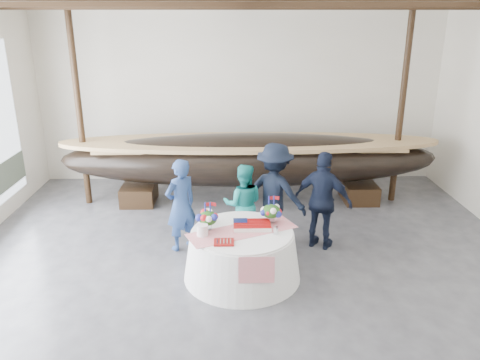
{
  "coord_description": "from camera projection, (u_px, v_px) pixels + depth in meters",
  "views": [
    {
      "loc": [
        -0.28,
        -5.75,
        4.01
      ],
      "look_at": [
        -0.08,
        2.39,
        1.18
      ],
      "focal_mm": 35.0,
      "sensor_mm": 36.0,
      "label": 1
    }
  ],
  "objects": [
    {
      "name": "floor",
      "position": [
        250.0,
        311.0,
        6.75
      ],
      "size": [
        10.0,
        12.0,
        0.01
      ],
      "primitive_type": "cube",
      "color": "#3D3D42",
      "rests_on": "ground"
    },
    {
      "name": "wall_back",
      "position": [
        240.0,
        92.0,
        11.68
      ],
      "size": [
        10.0,
        0.02,
        4.5
      ],
      "primitive_type": "cube",
      "color": "silver",
      "rests_on": "ground"
    },
    {
      "name": "pavilion_structure",
      "position": [
        249.0,
        19.0,
        6.15
      ],
      "size": [
        9.8,
        11.76,
        4.5
      ],
      "color": "black",
      "rests_on": "ground"
    },
    {
      "name": "longboat_display",
      "position": [
        250.0,
        159.0,
        10.5
      ],
      "size": [
        8.44,
        1.69,
        1.58
      ],
      "color": "black",
      "rests_on": "ground"
    },
    {
      "name": "banquet_table",
      "position": [
        242.0,
        254.0,
        7.55
      ],
      "size": [
        1.9,
        1.9,
        0.81
      ],
      "color": "white",
      "rests_on": "ground"
    },
    {
      "name": "tabletop_items",
      "position": [
        238.0,
        219.0,
        7.5
      ],
      "size": [
        1.82,
        1.22,
        0.4
      ],
      "color": "red",
      "rests_on": "banquet_table"
    },
    {
      "name": "guest_woman_blue",
      "position": [
        181.0,
        205.0,
        8.35
      ],
      "size": [
        0.74,
        0.71,
        1.7
      ],
      "primitive_type": "imported",
      "rotation": [
        0.0,
        0.0,
        3.83
      ],
      "color": "navy",
      "rests_on": "ground"
    },
    {
      "name": "guest_woman_teal",
      "position": [
        243.0,
        204.0,
        8.6
      ],
      "size": [
        0.77,
        0.62,
        1.53
      ],
      "primitive_type": "imported",
      "rotation": [
        0.0,
        0.0,
        3.09
      ],
      "color": "teal",
      "rests_on": "ground"
    },
    {
      "name": "guest_man_left",
      "position": [
        275.0,
        193.0,
        8.65
      ],
      "size": [
        1.41,
        1.21,
        1.89
      ],
      "primitive_type": "imported",
      "rotation": [
        0.0,
        0.0,
        2.62
      ],
      "color": "black",
      "rests_on": "ground"
    },
    {
      "name": "guest_man_right",
      "position": [
        323.0,
        201.0,
        8.38
      ],
      "size": [
        1.14,
        0.92,
        1.82
      ],
      "primitive_type": "imported",
      "rotation": [
        0.0,
        0.0,
        2.62
      ],
      "color": "black",
      "rests_on": "ground"
    }
  ]
}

